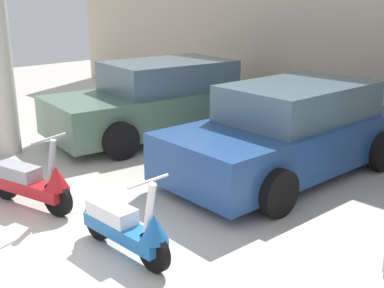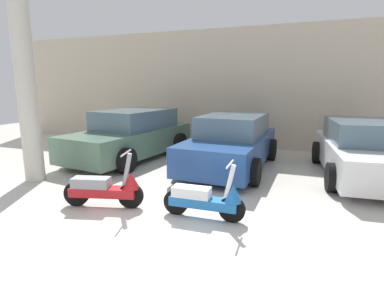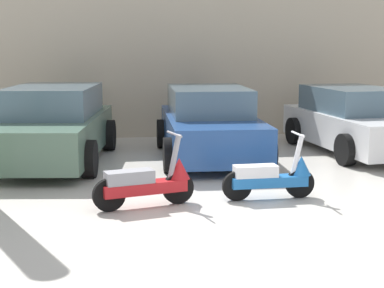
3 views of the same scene
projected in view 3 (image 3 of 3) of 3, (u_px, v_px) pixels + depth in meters
ground_plane at (240, 220)px, 7.67m from camera, size 28.00×28.00×0.00m
wall_back at (174, 52)px, 14.36m from camera, size 19.60×0.12×4.17m
scooter_front_left at (149, 182)px, 8.25m from camera, size 1.45×0.66×1.03m
scooter_front_right at (273, 176)px, 8.68m from camera, size 1.41×0.51×0.98m
car_rear_left at (52, 126)px, 11.39m from camera, size 2.53×4.52×1.46m
car_rear_center at (210, 124)px, 11.84m from camera, size 2.16×4.23×1.41m
car_rear_right at (355, 121)px, 12.48m from camera, size 2.18×4.14×1.36m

